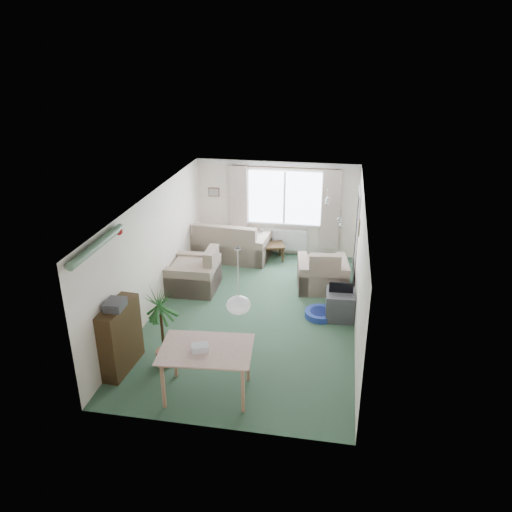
% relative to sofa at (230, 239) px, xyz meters
% --- Properties ---
extents(ground, '(6.50, 6.50, 0.00)m').
position_rel_sofa_xyz_m(ground, '(1.10, -2.75, -0.49)').
color(ground, '#2F4E38').
extents(window, '(1.80, 0.03, 1.30)m').
position_rel_sofa_xyz_m(window, '(1.30, 0.48, 1.01)').
color(window, white).
extents(curtain_rod, '(2.60, 0.03, 0.03)m').
position_rel_sofa_xyz_m(curtain_rod, '(1.30, 0.40, 1.78)').
color(curtain_rod, black).
extents(curtain_left, '(0.45, 0.08, 2.00)m').
position_rel_sofa_xyz_m(curtain_left, '(0.15, 0.38, 0.78)').
color(curtain_left, beige).
extents(curtain_right, '(0.45, 0.08, 2.00)m').
position_rel_sofa_xyz_m(curtain_right, '(2.45, 0.38, 0.78)').
color(curtain_right, beige).
extents(radiator, '(1.20, 0.10, 0.55)m').
position_rel_sofa_xyz_m(radiator, '(1.30, 0.44, -0.09)').
color(radiator, white).
extents(doorway, '(0.03, 0.95, 2.00)m').
position_rel_sofa_xyz_m(doorway, '(3.08, -0.55, 0.51)').
color(doorway, black).
extents(pendant_lamp, '(0.36, 0.36, 0.36)m').
position_rel_sofa_xyz_m(pendant_lamp, '(1.30, -5.05, 0.99)').
color(pendant_lamp, white).
extents(tinsel_garland, '(1.60, 1.60, 0.12)m').
position_rel_sofa_xyz_m(tinsel_garland, '(-0.82, -5.05, 1.79)').
color(tinsel_garland, '#196626').
extents(bauble_cluster_a, '(0.20, 0.20, 0.20)m').
position_rel_sofa_xyz_m(bauble_cluster_a, '(2.40, -1.85, 1.73)').
color(bauble_cluster_a, silver).
extents(bauble_cluster_b, '(0.20, 0.20, 0.20)m').
position_rel_sofa_xyz_m(bauble_cluster_b, '(2.70, -3.05, 1.73)').
color(bauble_cluster_b, silver).
extents(wall_picture_back, '(0.28, 0.03, 0.22)m').
position_rel_sofa_xyz_m(wall_picture_back, '(-0.50, 0.48, 1.06)').
color(wall_picture_back, brown).
extents(wall_picture_right, '(0.03, 0.24, 0.30)m').
position_rel_sofa_xyz_m(wall_picture_right, '(3.08, -1.55, 1.06)').
color(wall_picture_right, brown).
extents(sofa, '(2.02, 1.18, 0.97)m').
position_rel_sofa_xyz_m(sofa, '(0.00, 0.00, 0.00)').
color(sofa, beige).
rests_on(sofa, ground).
extents(armchair_corner, '(1.19, 1.14, 0.96)m').
position_rel_sofa_xyz_m(armchair_corner, '(2.39, -1.30, -0.01)').
color(armchair_corner, '#C2B593').
rests_on(armchair_corner, ground).
extents(armchair_left, '(1.04, 1.10, 0.96)m').
position_rel_sofa_xyz_m(armchair_left, '(-0.40, -1.84, -0.00)').
color(armchair_left, '#C2A993').
rests_on(armchair_left, ground).
extents(coffee_table, '(1.02, 0.75, 0.41)m').
position_rel_sofa_xyz_m(coffee_table, '(0.91, 0.00, -0.28)').
color(coffee_table, black).
rests_on(coffee_table, ground).
extents(photo_frame, '(0.12, 0.03, 0.16)m').
position_rel_sofa_xyz_m(photo_frame, '(0.84, 0.01, 0.00)').
color(photo_frame, brown).
rests_on(photo_frame, coffee_table).
extents(bookshelf, '(0.39, 0.98, 1.18)m').
position_rel_sofa_xyz_m(bookshelf, '(-0.74, -4.88, 0.10)').
color(bookshelf, black).
rests_on(bookshelf, ground).
extents(hifi_box, '(0.29, 0.36, 0.14)m').
position_rel_sofa_xyz_m(hifi_box, '(-0.71, -4.96, 0.76)').
color(hifi_box, '#3C3A40').
rests_on(hifi_box, bookshelf).
extents(houseplant, '(0.70, 0.70, 1.41)m').
position_rel_sofa_xyz_m(houseplant, '(-0.08, -4.66, 0.22)').
color(houseplant, '#26581E').
rests_on(houseplant, ground).
extents(dining_table, '(1.35, 0.96, 0.80)m').
position_rel_sofa_xyz_m(dining_table, '(0.84, -5.28, -0.09)').
color(dining_table, tan).
rests_on(dining_table, ground).
extents(gift_box, '(0.30, 0.26, 0.12)m').
position_rel_sofa_xyz_m(gift_box, '(0.77, -5.35, 0.37)').
color(gift_box, silver).
rests_on(gift_box, dining_table).
extents(tv_cube, '(0.58, 0.64, 0.55)m').
position_rel_sofa_xyz_m(tv_cube, '(2.80, -2.56, -0.21)').
color(tv_cube, '#39393E').
rests_on(tv_cube, ground).
extents(pet_bed, '(0.70, 0.70, 0.12)m').
position_rel_sofa_xyz_m(pet_bed, '(2.43, -2.61, -0.42)').
color(pet_bed, '#28229F').
rests_on(pet_bed, ground).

